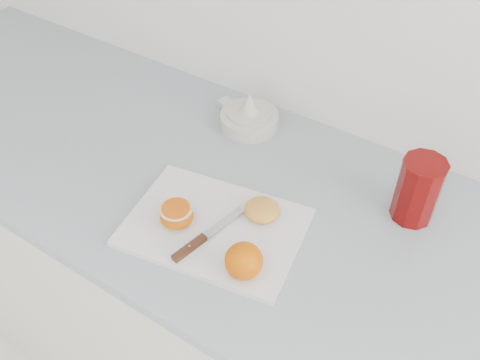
% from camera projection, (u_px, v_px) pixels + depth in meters
% --- Properties ---
extents(counter, '(2.36, 0.64, 0.89)m').
position_uv_depth(counter, '(271.00, 329.00, 1.36)').
color(counter, silver).
rests_on(counter, ground).
extents(cutting_board, '(0.36, 0.29, 0.01)m').
position_uv_depth(cutting_board, '(214.00, 227.00, 1.02)').
color(cutting_board, silver).
rests_on(cutting_board, counter).
extents(whole_orange, '(0.07, 0.07, 0.07)m').
position_uv_depth(whole_orange, '(244.00, 261.00, 0.91)').
color(whole_orange, '#DA6300').
rests_on(whole_orange, cutting_board).
extents(half_orange, '(0.06, 0.06, 0.04)m').
position_uv_depth(half_orange, '(177.00, 215.00, 1.01)').
color(half_orange, '#DA6300').
rests_on(half_orange, cutting_board).
extents(squeezed_shell, '(0.07, 0.07, 0.03)m').
position_uv_depth(squeezed_shell, '(262.00, 210.00, 1.02)').
color(squeezed_shell, orange).
rests_on(squeezed_shell, cutting_board).
extents(paring_knife, '(0.05, 0.17, 0.01)m').
position_uv_depth(paring_knife, '(196.00, 243.00, 0.97)').
color(paring_knife, '#432613').
rests_on(paring_knife, cutting_board).
extents(citrus_juicer, '(0.17, 0.14, 0.09)m').
position_uv_depth(citrus_juicer, '(249.00, 117.00, 1.24)').
color(citrus_juicer, silver).
rests_on(citrus_juicer, counter).
extents(red_tumbler, '(0.08, 0.08, 0.14)m').
position_uv_depth(red_tumbler, '(417.00, 192.00, 1.01)').
color(red_tumbler, '#670504').
rests_on(red_tumbler, counter).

